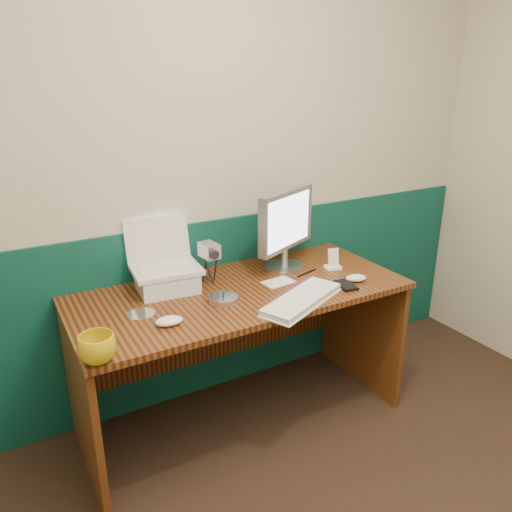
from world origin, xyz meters
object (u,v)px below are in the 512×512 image
desk (241,358)px  mug (97,349)px  monitor (285,230)px  keyboard (302,300)px  laptop (165,246)px  camcorder (210,263)px

desk → mug: (-0.74, -0.31, 0.43)m
monitor → mug: (-1.07, -0.45, -0.16)m
monitor → keyboard: size_ratio=0.93×
laptop → mug: 0.67m
monitor → camcorder: (-0.42, 0.02, -0.12)m
monitor → camcorder: 0.44m
monitor → keyboard: 0.48m
desk → laptop: bearing=150.7°
camcorder → laptop: bearing=171.1°
monitor → mug: monitor is taller
desk → laptop: (-0.31, 0.17, 0.60)m
laptop → desk: bearing=-24.2°
laptop → monitor: (0.64, -0.04, -0.01)m
camcorder → desk: bearing=-65.7°
laptop → monitor: 0.64m
desk → monitor: bearing=22.2°
desk → mug: size_ratio=11.77×
laptop → keyboard: bearing=-37.2°
desk → mug: bearing=-157.3°
mug → camcorder: (0.65, 0.47, 0.04)m
camcorder → keyboard: bearing=-63.2°
desk → keyboard: 0.50m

